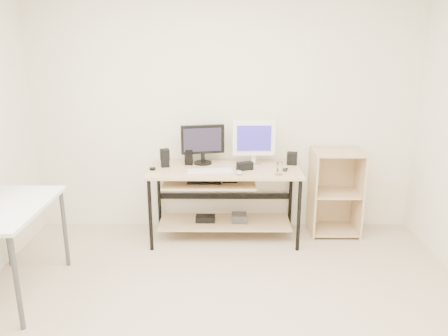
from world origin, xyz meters
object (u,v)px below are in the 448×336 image
shelf_unit (334,191)px  audio_controller (189,157)px  white_imac (254,139)px  side_table (5,216)px  desk (222,188)px  black_monitor (203,142)px

shelf_unit → audio_controller: (-1.52, -0.04, 0.38)m
white_imac → audio_controller: 0.69m
shelf_unit → audio_controller: 1.56m
side_table → audio_controller: size_ratio=6.25×
desk → side_table: size_ratio=1.50×
desk → white_imac: 0.59m
desk → audio_controller: audio_controller is taller
desk → audio_controller: bearing=160.7°
audio_controller → shelf_unit: bearing=5.5°
shelf_unit → white_imac: size_ratio=1.96×
shelf_unit → black_monitor: bearing=180.0°
desk → audio_controller: 0.46m
desk → shelf_unit: size_ratio=1.67×
side_table → audio_controller: (1.31, 1.18, 0.16)m
white_imac → desk: bearing=-157.8°
desk → shelf_unit: shelf_unit is taller
side_table → shelf_unit: shelf_unit is taller
desk → black_monitor: (-0.20, 0.16, 0.44)m
side_table → audio_controller: audio_controller is taller
black_monitor → white_imac: white_imac is taller
side_table → shelf_unit: bearing=23.3°
white_imac → shelf_unit: bearing=-0.5°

